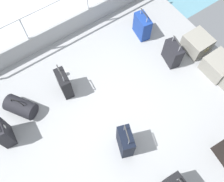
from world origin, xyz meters
The scene contains 13 objects.
ground_plane centered at (0.00, 0.00, -0.03)m, with size 4.40×5.20×0.06m, color #939699.
gunwale_port centered at (-2.17, 0.00, 0.23)m, with size 0.06×5.20×0.45m, color #939699.
railing_port centered at (-2.17, 0.00, 0.78)m, with size 0.04×4.20×1.02m.
sea_wake centered at (-3.60, 0.00, -0.34)m, with size 12.00×12.00×0.01m.
cargo_crate_0 centered at (-0.30, 2.16, 0.18)m, with size 0.53×0.48×0.35m.
cargo_crate_1 centered at (0.34, 2.13, 0.18)m, with size 0.56×0.50×0.35m.
suitcase_2 centered at (-1.27, 1.46, 0.26)m, with size 0.45×0.28×0.65m.
suitcase_4 centered at (-0.99, -0.59, 0.29)m, with size 0.41×0.23×0.76m.
suitcase_5 centered at (0.55, -0.31, 0.32)m, with size 0.43×0.32×0.83m.
suitcase_6 centered at (-0.37, 1.54, 0.25)m, with size 0.45×0.30×0.66m.
suitcase_7 centered at (-0.76, -1.92, 0.31)m, with size 0.39×0.23×0.75m.
duffel_bag centered at (-1.09, -1.48, 0.16)m, with size 0.64×0.57×0.47m.
paper_cup centered at (-1.33, -0.45, 0.05)m, with size 0.08×0.08×0.10m, color white.
Camera 1 is at (1.28, -1.08, 4.34)m, focal length 39.48 mm.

